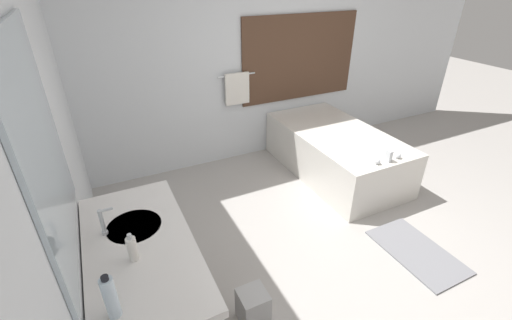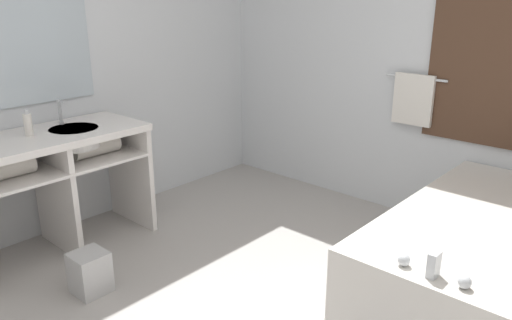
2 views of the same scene
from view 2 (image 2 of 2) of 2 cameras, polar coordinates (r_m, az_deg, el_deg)
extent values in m
cube|color=silver|center=(4.03, 22.44, 11.16)|extent=(7.40, 0.06, 2.70)
cylinder|color=silver|center=(4.10, 17.81, 8.94)|extent=(0.50, 0.02, 0.02)
cube|color=silver|center=(4.12, 17.52, 6.60)|extent=(0.32, 0.04, 0.40)
cube|color=silver|center=(3.92, -25.15, 10.64)|extent=(0.06, 7.40, 2.70)
cube|color=#B2C1CC|center=(3.84, -26.15, 13.67)|extent=(0.02, 1.10, 1.10)
cube|color=white|center=(3.68, -22.70, 2.43)|extent=(0.62, 1.29, 0.05)
cube|color=white|center=(3.74, -22.31, -0.63)|extent=(0.59, 1.22, 0.02)
cylinder|color=white|center=(3.77, -20.01, 2.42)|extent=(0.34, 0.34, 0.14)
cube|color=white|center=(3.81, -21.89, -3.85)|extent=(0.57, 0.04, 0.82)
cube|color=white|center=(4.09, -14.17, -1.51)|extent=(0.57, 0.04, 0.82)
cylinder|color=silver|center=(3.56, -26.71, -0.90)|extent=(0.13, 0.35, 0.13)
cylinder|color=silver|center=(3.81, -17.85, 1.45)|extent=(0.13, 0.35, 0.13)
cylinder|color=silver|center=(3.90, -21.35, 3.98)|extent=(0.04, 0.04, 0.02)
cylinder|color=silver|center=(3.88, -21.50, 5.27)|extent=(0.02, 0.02, 0.16)
cube|color=silver|center=(3.83, -21.35, 6.21)|extent=(0.07, 0.01, 0.01)
cube|color=silver|center=(3.26, 24.76, -10.53)|extent=(0.98, 1.85, 0.57)
ellipsoid|color=white|center=(3.20, 25.08, -8.44)|extent=(0.71, 1.33, 0.30)
cube|color=silver|center=(2.40, 19.65, -11.20)|extent=(0.04, 0.07, 0.12)
sphere|color=silver|center=(2.46, 16.54, -10.90)|extent=(0.06, 0.06, 0.06)
sphere|color=silver|center=(2.38, 22.73, -12.75)|extent=(0.06, 0.06, 0.06)
cylinder|color=white|center=(3.65, -24.59, 3.68)|extent=(0.05, 0.05, 0.15)
cylinder|color=silver|center=(3.63, -24.78, 5.03)|extent=(0.02, 0.02, 0.03)
cube|color=#B2B2B2|center=(3.32, -18.43, -12.09)|extent=(0.21, 0.21, 0.27)
camera|label=1|loc=(3.32, -55.18, 20.02)|focal=24.00mm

